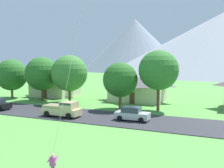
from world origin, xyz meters
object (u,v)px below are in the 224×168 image
house_left_center (138,89)px  tree_left_of_center (120,80)px  tree_right_of_center (69,73)px  tree_far_right (42,74)px  tree_center (11,75)px  house_right_center (56,84)px  parked_car_silver_east_end (132,114)px  tree_near_left (159,70)px  pickup_truck_sand_west_side (63,109)px

house_left_center → tree_left_of_center: 8.81m
tree_right_of_center → tree_far_right: tree_right_of_center is taller
tree_center → tree_far_right: (7.89, -0.57, 0.41)m
house_right_center → parked_car_silver_east_end: house_right_center is taller
tree_right_of_center → tree_far_right: size_ratio=1.04×
house_left_center → tree_near_left: 10.09m
house_right_center → pickup_truck_sand_west_side: (12.88, -16.50, -1.35)m
tree_near_left → tree_far_right: bearing=177.1°
tree_left_of_center → pickup_truck_sand_west_side: bearing=-121.4°
tree_center → tree_right_of_center: (13.78, -0.56, 0.64)m
tree_right_of_center → tree_left_of_center: bearing=-11.3°
parked_car_silver_east_end → tree_right_of_center: bearing=149.4°
house_right_center → tree_far_right: size_ratio=1.08×
tree_center → tree_right_of_center: 13.80m
tree_near_left → tree_left_of_center: size_ratio=1.25×
tree_far_right → parked_car_silver_east_end: 22.49m
house_right_center → tree_right_of_center: 10.21m
house_left_center → tree_far_right: 17.81m
tree_right_of_center → tree_far_right: bearing=-179.9°
house_left_center → tree_center: 25.08m
house_left_center → tree_far_right: bearing=-158.4°
tree_far_right → house_left_center: bearing=21.6°
tree_near_left → parked_car_silver_east_end: (-1.50, -7.46, -5.14)m
tree_center → pickup_truck_sand_west_side: (19.18, -10.70, -3.51)m
tree_left_of_center → tree_center: size_ratio=0.93×
tree_near_left → tree_center: (-29.77, 1.68, -1.44)m
house_right_center → pickup_truck_sand_west_side: size_ratio=1.66×
house_left_center → tree_left_of_center: (-0.14, -8.53, 2.20)m
tree_left_of_center → tree_right_of_center: size_ratio=0.86×
house_left_center → tree_right_of_center: size_ratio=1.21×
tree_center → pickup_truck_sand_west_side: tree_center is taller
tree_near_left → house_left_center: bearing=125.9°
tree_near_left → tree_right_of_center: bearing=176.0°
tree_near_left → house_right_center: bearing=162.3°
tree_far_right → tree_right_of_center: bearing=0.1°
house_right_center → tree_right_of_center: size_ratio=1.04×
tree_center → tree_right_of_center: bearing=-2.3°
house_left_center → tree_right_of_center: bearing=-148.3°
house_left_center → parked_car_silver_east_end: house_left_center is taller
parked_car_silver_east_end → pickup_truck_sand_west_side: pickup_truck_sand_west_side is taller
tree_right_of_center → parked_car_silver_east_end: 17.39m
house_right_center → tree_near_left: bearing=-17.7°
house_left_center → house_right_center: size_ratio=1.17×
parked_car_silver_east_end → pickup_truck_sand_west_side: size_ratio=0.81×
tree_left_of_center → parked_car_silver_east_end: size_ratio=1.69×
house_right_center → pickup_truck_sand_west_side: bearing=-52.0°
tree_right_of_center → pickup_truck_sand_west_side: size_ratio=1.60×
tree_left_of_center → pickup_truck_sand_west_side: (-4.94, -8.08, -3.44)m
parked_car_silver_east_end → pickup_truck_sand_west_side: (-9.09, -1.56, 0.19)m
tree_right_of_center → pickup_truck_sand_west_side: 12.21m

